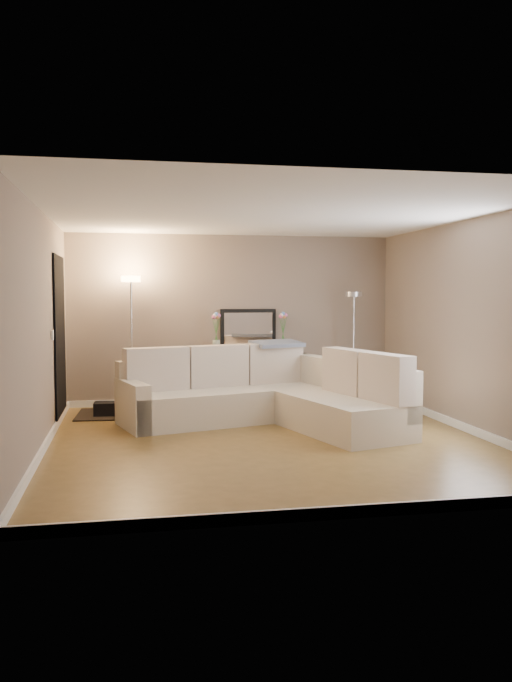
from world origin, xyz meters
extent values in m
cube|color=brown|center=(0.00, 0.00, -0.01)|extent=(5.00, 5.50, 0.01)
cube|color=white|center=(0.00, 0.00, 2.60)|extent=(5.00, 5.50, 0.01)
cube|color=gray|center=(0.00, 2.76, 1.30)|extent=(5.00, 0.02, 2.60)
cube|color=gray|center=(0.00, -2.76, 1.30)|extent=(5.00, 0.02, 2.60)
cube|color=gray|center=(-2.51, 0.00, 1.30)|extent=(0.02, 5.50, 2.60)
cube|color=gray|center=(2.51, 0.00, 1.30)|extent=(0.02, 5.50, 2.60)
cube|color=white|center=(0.00, 2.73, 0.05)|extent=(5.00, 0.03, 0.10)
cube|color=white|center=(0.00, -2.73, 0.05)|extent=(5.00, 0.03, 0.10)
cube|color=white|center=(-2.48, 0.00, 0.05)|extent=(0.03, 5.50, 0.10)
cube|color=white|center=(2.48, 0.00, 0.05)|extent=(0.03, 5.50, 0.10)
cube|color=black|center=(-2.48, 1.70, 1.10)|extent=(0.02, 1.20, 2.20)
cube|color=white|center=(-2.48, 0.85, 1.20)|extent=(0.02, 0.08, 0.12)
cube|color=beige|center=(-0.28, 1.29, 0.22)|extent=(2.98, 1.71, 0.43)
cube|color=beige|center=(-0.38, 1.66, 0.52)|extent=(2.77, 0.98, 0.61)
cube|color=beige|center=(-1.55, 0.93, 0.30)|extent=(0.45, 0.99, 0.61)
cube|color=beige|center=(0.98, 0.24, 0.22)|extent=(1.41, 1.93, 0.43)
cube|color=beige|center=(1.21, 0.82, 0.52)|extent=(0.95, 2.67, 0.61)
cube|color=beige|center=(-1.23, 1.29, 0.72)|extent=(0.88, 0.46, 0.56)
cube|color=beige|center=(-0.40, 1.53, 0.72)|extent=(0.88, 0.46, 0.56)
cube|color=beige|center=(0.44, 1.77, 0.72)|extent=(0.88, 0.46, 0.56)
cube|color=beige|center=(1.14, 0.63, 0.72)|extent=(0.44, 0.82, 0.56)
cube|color=beige|center=(1.36, -0.15, 0.72)|extent=(0.44, 0.82, 0.56)
cube|color=slate|center=(0.49, 1.79, 0.99)|extent=(0.81, 0.62, 0.10)
cube|color=black|center=(0.24, 2.55, 0.74)|extent=(1.23, 0.34, 0.04)
cube|color=black|center=(-0.33, 2.42, 0.36)|extent=(0.04, 0.04, 0.72)
cube|color=black|center=(-0.32, 2.69, 0.36)|extent=(0.04, 0.04, 0.72)
cube|color=black|center=(0.81, 2.42, 0.36)|extent=(0.04, 0.04, 0.72)
cube|color=black|center=(0.81, 2.68, 0.36)|extent=(0.04, 0.04, 0.72)
cube|color=black|center=(0.24, 2.55, 0.17)|extent=(1.15, 0.31, 0.03)
cube|color=#BF3333|center=(-0.26, 2.55, 0.27)|extent=(0.03, 0.15, 0.18)
cube|color=#3359A5|center=(-0.22, 2.55, 0.28)|extent=(0.03, 0.15, 0.20)
cube|color=gold|center=(-0.18, 2.55, 0.29)|extent=(0.04, 0.15, 0.22)
cube|color=#3F7F4C|center=(-0.13, 2.55, 0.27)|extent=(0.05, 0.15, 0.18)
cube|color=#994C99|center=(-0.09, 2.55, 0.28)|extent=(0.03, 0.15, 0.20)
cube|color=orange|center=(-0.05, 2.55, 0.29)|extent=(0.03, 0.15, 0.22)
cube|color=#262626|center=(0.00, 2.55, 0.27)|extent=(0.04, 0.15, 0.18)
cube|color=#4C99B2|center=(0.05, 2.55, 0.28)|extent=(0.05, 0.15, 0.20)
cube|color=#B2A58C|center=(0.09, 2.55, 0.29)|extent=(0.03, 0.15, 0.22)
cube|color=brown|center=(0.13, 2.55, 0.27)|extent=(0.03, 0.15, 0.18)
cube|color=navy|center=(0.18, 2.55, 0.28)|extent=(0.04, 0.15, 0.20)
cube|color=gold|center=(0.23, 2.55, 0.29)|extent=(0.05, 0.15, 0.22)
cube|color=black|center=(0.24, 2.71, 1.12)|extent=(0.87, 0.04, 0.68)
cube|color=white|center=(0.24, 2.69, 1.12)|extent=(0.76, 0.01, 0.57)
cube|color=#D45F25|center=(0.13, 2.53, 0.79)|extent=(0.17, 0.11, 0.04)
cube|color=black|center=(0.41, 2.50, 0.84)|extent=(0.09, 0.02, 0.12)
cube|color=black|center=(0.52, 2.50, 0.83)|extent=(0.08, 0.02, 0.10)
cylinder|color=silver|center=(-0.28, 2.56, 0.89)|extent=(0.11, 0.11, 0.23)
cylinder|color=#38722D|center=(-0.30, 2.55, 1.15)|extent=(0.09, 0.01, 0.39)
sphere|color=#E5598C|center=(-0.32, 2.56, 1.35)|extent=(0.07, 0.07, 0.07)
cylinder|color=#38722D|center=(-0.29, 2.56, 1.16)|extent=(0.05, 0.01, 0.41)
sphere|color=white|center=(-0.30, 2.56, 1.37)|extent=(0.07, 0.07, 0.07)
cylinder|color=#38722D|center=(-0.28, 2.56, 1.17)|extent=(0.01, 0.01, 0.43)
sphere|color=#598CE5|center=(-0.28, 2.56, 1.39)|extent=(0.07, 0.07, 0.07)
cylinder|color=#38722D|center=(-0.27, 2.56, 1.15)|extent=(0.05, 0.01, 0.40)
sphere|color=#E58C4C|center=(-0.26, 2.56, 1.35)|extent=(0.07, 0.07, 0.07)
cylinder|color=#38722D|center=(-0.26, 2.55, 1.16)|extent=(0.10, 0.01, 0.41)
sphere|color=#D866B2|center=(-0.24, 2.55, 1.37)|extent=(0.07, 0.07, 0.07)
cylinder|color=silver|center=(0.76, 2.55, 0.89)|extent=(0.11, 0.11, 0.23)
cylinder|color=#38722D|center=(0.74, 2.55, 1.15)|extent=(0.09, 0.01, 0.39)
sphere|color=#E5598C|center=(0.72, 2.55, 1.35)|extent=(0.07, 0.07, 0.07)
cylinder|color=#38722D|center=(0.75, 2.55, 1.16)|extent=(0.05, 0.01, 0.41)
sphere|color=white|center=(0.74, 2.55, 1.37)|extent=(0.07, 0.07, 0.07)
cylinder|color=#38722D|center=(0.76, 2.55, 1.17)|extent=(0.01, 0.01, 0.43)
sphere|color=#598CE5|center=(0.76, 2.55, 1.39)|extent=(0.07, 0.07, 0.07)
cylinder|color=#38722D|center=(0.77, 2.55, 1.15)|extent=(0.05, 0.01, 0.40)
sphere|color=#E58C4C|center=(0.78, 2.55, 1.35)|extent=(0.07, 0.07, 0.07)
cylinder|color=#38722D|center=(0.78, 2.55, 1.16)|extent=(0.10, 0.01, 0.41)
sphere|color=#D866B2|center=(0.80, 2.55, 1.37)|extent=(0.07, 0.07, 0.07)
cylinder|color=silver|center=(-1.54, 2.40, 0.02)|extent=(0.27, 0.27, 0.03)
cylinder|color=silver|center=(-1.54, 2.40, 0.95)|extent=(0.03, 0.03, 1.86)
cylinder|color=#FFBF72|center=(-1.54, 2.40, 1.91)|extent=(0.29, 0.29, 0.09)
cylinder|color=silver|center=(1.79, 2.24, 0.01)|extent=(0.26, 0.26, 0.03)
cylinder|color=silver|center=(1.79, 2.24, 0.84)|extent=(0.03, 0.03, 1.64)
cylinder|color=silver|center=(1.79, 2.24, 1.69)|extent=(0.28, 0.28, 0.08)
cube|color=black|center=(-1.67, 2.03, 0.01)|extent=(1.33, 1.02, 0.02)
cube|color=black|center=(-1.89, 1.94, 0.08)|extent=(0.37, 0.27, 0.23)
camera|label=1|loc=(-1.56, -7.42, 1.69)|focal=35.00mm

